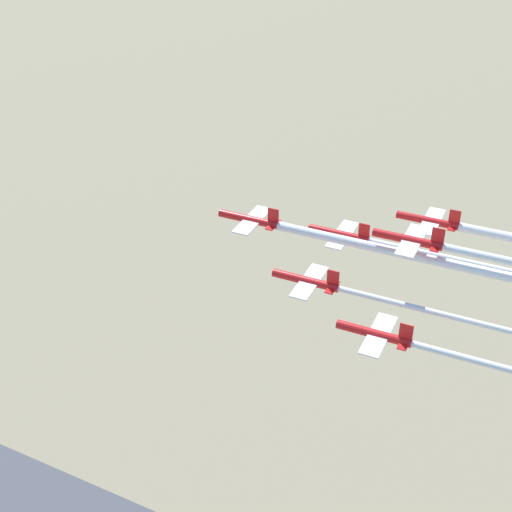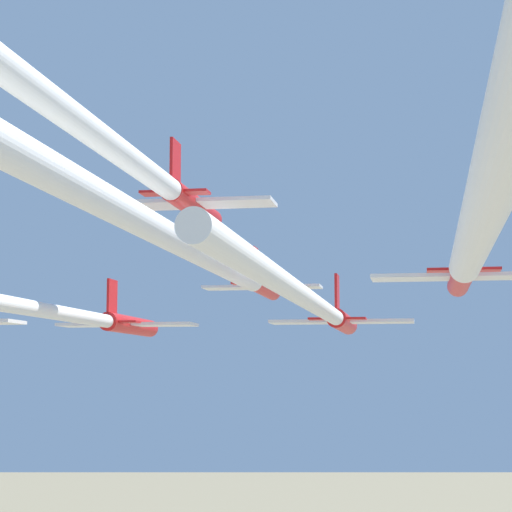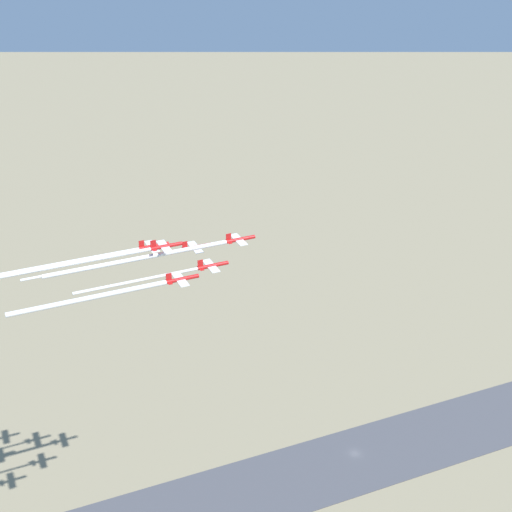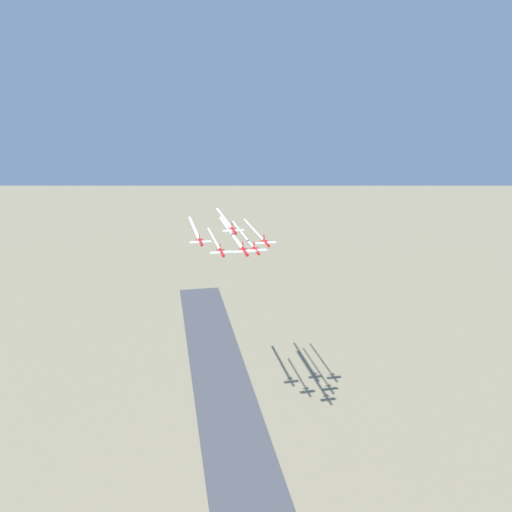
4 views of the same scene
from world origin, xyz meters
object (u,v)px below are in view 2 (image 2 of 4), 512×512
object	(u,v)px
jet_1	(128,324)
jet_5	(461,276)
jet_0	(263,287)
jet_2	(342,321)
jet_4	(192,204)

from	to	relation	value
jet_1	jet_5	distance (m)	23.20
jet_0	jet_2	size ratio (longest dim) A/B	1.00
jet_0	jet_2	distance (m)	13.62
jet_1	jet_4	distance (m)	14.34
jet_2	jet_5	distance (m)	13.32
jet_2	jet_4	size ratio (longest dim) A/B	1.00
jet_0	jet_2	xyz separation A→B (m)	(11.60, 6.38, -3.19)
jet_1	jet_4	bearing A→B (deg)	-59.53
jet_0	jet_4	world-z (taller)	jet_4
jet_5	jet_1	bearing A→B (deg)	150.46
jet_5	jet_0	bearing A→B (deg)	120.47
jet_0	jet_2	bearing A→B (deg)	-59.53
jet_2	jet_5	world-z (taller)	jet_5
jet_2	jet_1	bearing A→B (deg)	-180.00
jet_1	jet_5	bearing A→B (deg)	-29.54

